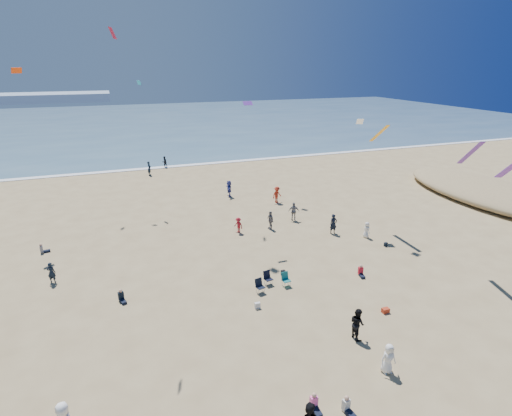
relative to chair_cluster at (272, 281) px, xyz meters
name	(u,v)px	position (x,y,z in m)	size (l,w,h in m)	color
ground	(273,383)	(-3.21, -8.12, -0.50)	(220.00, 220.00, 0.00)	tan
ocean	(135,123)	(-3.21, 86.88, -0.47)	(220.00, 100.00, 0.06)	#476B84
surf_line	(159,168)	(-3.21, 36.88, -0.46)	(220.00, 1.20, 0.08)	white
standing_flyers	(273,236)	(2.59, 6.26, 0.40)	(32.83, 50.37, 1.95)	black
seated_group	(217,308)	(-4.33, -1.62, -0.08)	(23.36, 22.98, 0.84)	silver
chair_cluster	(272,281)	(0.00, 0.00, 0.00)	(2.69, 1.51, 1.00)	black
white_tote	(257,305)	(-1.77, -1.95, -0.30)	(0.35, 0.20, 0.40)	silver
black_backpack	(283,273)	(1.45, 1.36, -0.31)	(0.30, 0.22, 0.38)	black
cooler	(385,310)	(5.59, -5.11, -0.35)	(0.45, 0.30, 0.30)	#B8331A
navy_bag	(386,244)	(11.61, 2.90, -0.33)	(0.28, 0.18, 0.34)	black
kites_aloft	(318,66)	(5.60, 5.38, 13.95)	(47.55, 40.12, 24.98)	purple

